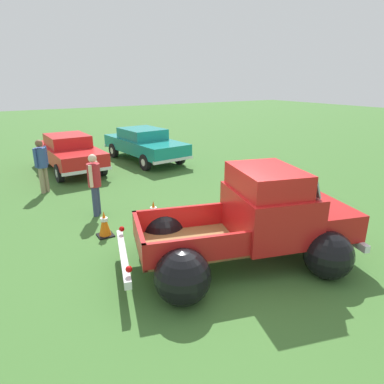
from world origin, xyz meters
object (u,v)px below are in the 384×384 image
Objects in this scene: vintage_pickup_truck at (256,225)px; show_car_0 at (70,151)px; spectator_0 at (42,163)px; show_car_1 at (144,143)px; spectator_1 at (94,181)px; lane_cone_0 at (154,213)px; lane_cone_1 at (104,224)px.

vintage_pickup_truck is 9.39m from show_car_0.
vintage_pickup_truck is 7.45m from spectator_0.
show_car_1 is 6.47m from spectator_1.
lane_cone_1 is at bearing -179.53° from lane_cone_0.
show_car_0 is 2.61× the size of spectator_1.
show_car_1 is at bearing 89.93° from spectator_1.
spectator_1 is 2.67× the size of lane_cone_1.
spectator_1 is at bearing 126.94° from lane_cone_0.
show_car_1 is at bearing 59.07° from lane_cone_1.
vintage_pickup_truck is at bearing -16.22° from show_car_1.
show_car_1 is 2.85× the size of spectator_1.
spectator_0 reaches higher than show_car_0.
vintage_pickup_truck is at bearing 6.93° from show_car_0.
spectator_0 is at bearing 142.90° from spectator_1.
vintage_pickup_truck is 3.53m from lane_cone_1.
show_car_0 is 6.97× the size of lane_cone_1.
show_car_0 and show_car_1 have the same top height.
vintage_pickup_truck reaches higher than lane_cone_0.
spectator_1 is 1.56m from lane_cone_1.
show_car_0 is at bearing 115.72° from vintage_pickup_truck.
spectator_1 is (-0.50, -5.20, 0.18)m from show_car_0.
spectator_0 is at bearing 98.77° from lane_cone_1.
lane_cone_0 and lane_cone_1 have the same top height.
spectator_0 is at bearing -32.33° from show_car_0.
spectator_0 is 4.29m from lane_cone_1.
spectator_1 is (-2.04, 4.06, 0.20)m from vintage_pickup_truck.
spectator_1 is (0.88, -2.79, -0.03)m from spectator_0.
lane_cone_1 is (-0.73, -6.59, -0.47)m from show_car_0.
vintage_pickup_truck reaches higher than lane_cone_1.
show_car_1 is 2.78× the size of spectator_0.
show_car_1 is (3.26, 0.06, 0.01)m from show_car_0.
lane_cone_0 is 1.00× the size of lane_cone_1.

